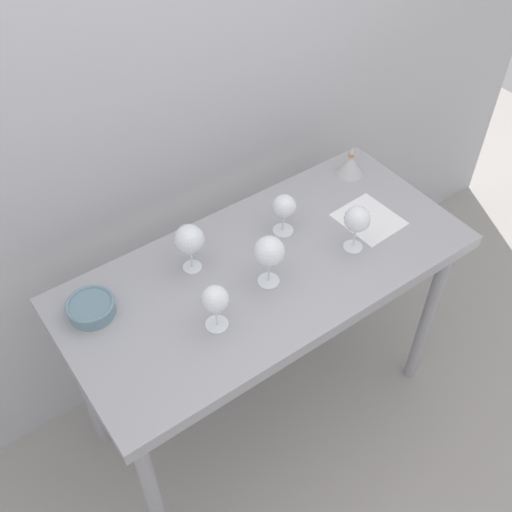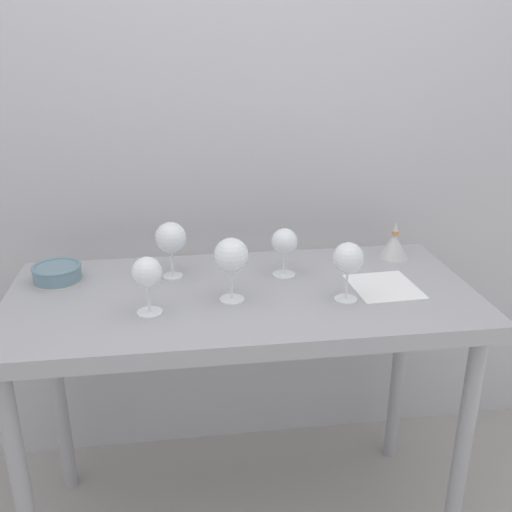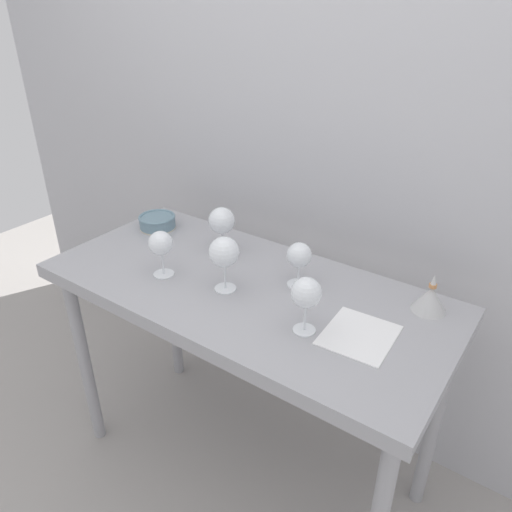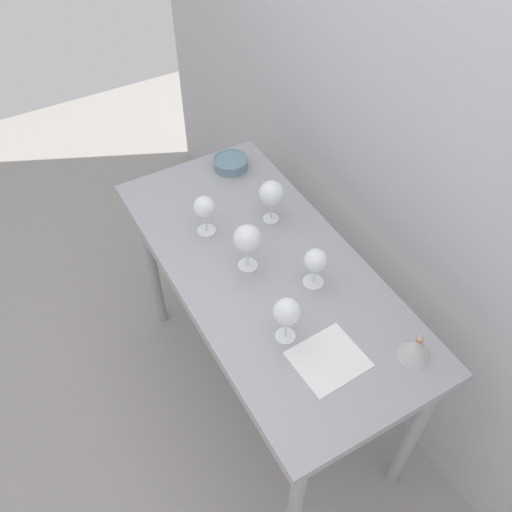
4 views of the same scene
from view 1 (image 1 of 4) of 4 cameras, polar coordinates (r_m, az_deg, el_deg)
The scene contains 11 objects.
ground_plane at distance 2.77m, azimuth 0.72°, elevation -13.68°, with size 6.00×6.00×0.00m, color #9E9994.
back_wall at distance 2.11m, azimuth -7.09°, elevation 14.64°, with size 3.80×0.04×2.60m, color #B4B4B9.
steel_counter at distance 2.12m, azimuth 1.01°, elevation -2.91°, with size 1.40×0.65×0.90m.
wine_glass_near_center at distance 1.89m, azimuth 1.24°, elevation 0.35°, with size 0.10×0.10×0.19m.
wine_glass_far_left at distance 1.95m, azimuth -6.25°, elevation 1.50°, with size 0.10×0.10×0.18m.
wine_glass_near_right at distance 2.04m, azimuth 9.45°, elevation 3.32°, with size 0.09×0.09×0.18m.
wine_glass_far_right at distance 2.08m, azimuth 2.64°, elevation 4.55°, with size 0.08×0.08×0.16m.
wine_glass_near_left at distance 1.79m, azimuth -3.85°, elevation -4.14°, with size 0.08×0.08×0.17m.
tasting_sheet_upper at distance 2.24m, azimuth 10.51°, elevation 3.40°, with size 0.19×0.22×0.00m, color white.
tasting_bowl at distance 1.95m, azimuth -15.17°, elevation -4.73°, with size 0.15×0.15×0.06m.
decanter_funnel at distance 2.40m, azimuth 8.78°, elevation 8.46°, with size 0.11×0.11×0.13m.
Camera 1 is at (-0.84, -1.11, 2.39)m, focal length 42.74 mm.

